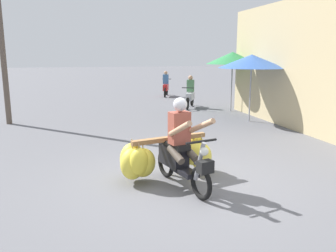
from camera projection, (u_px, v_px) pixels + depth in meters
name	position (u px, v px, depth m)	size (l,w,h in m)	color
ground_plane	(188.00, 184.00, 6.26)	(120.00, 120.00, 0.00)	slate
motorbike_main_loaded	(169.00, 155.00, 6.35)	(1.88, 2.01, 1.58)	black
motorbike_distant_ahead_left	(190.00, 95.00, 15.08)	(0.89, 1.46, 1.40)	black
motorbike_distant_ahead_right	(166.00, 86.00, 19.13)	(0.72, 1.55, 1.40)	black
market_umbrella_near_shop	(233.00, 58.00, 13.82)	(2.11, 2.11, 2.39)	#99999E
market_umbrella_further_along	(252.00, 61.00, 11.68)	(2.26, 2.26, 2.29)	#99999E
utility_pole	(2.00, 42.00, 11.12)	(0.18, 0.18, 5.37)	brown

